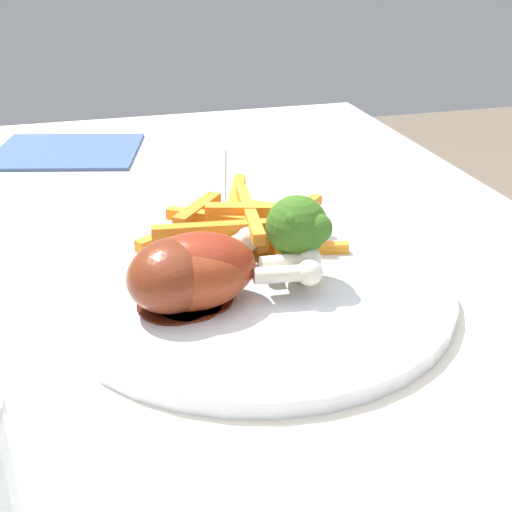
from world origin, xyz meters
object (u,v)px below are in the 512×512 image
object	(u,v)px
carrot_fries_pile	(242,226)
chicken_drumstick_far	(178,273)
chicken_drumstick_extra	(202,269)
fork	(220,173)
chicken_drumstick_near	(195,277)
dinner_plate	(256,287)
dining_table	(218,398)
broccoli_floret_front	(298,228)

from	to	relation	value
carrot_fries_pile	chicken_drumstick_far	bearing A→B (deg)	-40.41
chicken_drumstick_extra	fork	xyz separation A→B (m)	(-0.29, 0.08, -0.03)
chicken_drumstick_near	chicken_drumstick_far	world-z (taller)	chicken_drumstick_far
chicken_drumstick_near	dinner_plate	bearing A→B (deg)	117.70
chicken_drumstick_extra	fork	distance (m)	0.30
dining_table	chicken_drumstick_near	size ratio (longest dim) A/B	7.32
chicken_drumstick_far	fork	xyz separation A→B (m)	(-0.29, 0.09, -0.03)
chicken_drumstick_far	fork	world-z (taller)	chicken_drumstick_far
chicken_drumstick_far	chicken_drumstick_extra	distance (m)	0.02
carrot_fries_pile	chicken_drumstick_far	world-z (taller)	chicken_drumstick_far
dining_table	chicken_drumstick_extra	size ratio (longest dim) A/B	7.52
chicken_drumstick_far	dining_table	bearing A→B (deg)	149.75
dining_table	carrot_fries_pile	bearing A→B (deg)	108.65
chicken_drumstick_extra	dining_table	bearing A→B (deg)	161.39
chicken_drumstick_far	chicken_drumstick_extra	size ratio (longest dim) A/B	0.90
dining_table	chicken_drumstick_near	distance (m)	0.18
dinner_plate	chicken_drumstick_near	bearing A→B (deg)	-62.30
carrot_fries_pile	chicken_drumstick_extra	size ratio (longest dim) A/B	1.30
dining_table	carrot_fries_pile	world-z (taller)	carrot_fries_pile
dinner_plate	broccoli_floret_front	size ratio (longest dim) A/B	4.51
fork	dinner_plate	bearing A→B (deg)	-173.56
dining_table	chicken_drumstick_near	bearing A→B (deg)	-21.01
chicken_drumstick_far	fork	size ratio (longest dim) A/B	0.63
chicken_drumstick_near	chicken_drumstick_far	distance (m)	0.01
broccoli_floret_front	fork	size ratio (longest dim) A/B	0.34
chicken_drumstick_extra	broccoli_floret_front	bearing A→B (deg)	99.80
dinner_plate	chicken_drumstick_near	xyz separation A→B (m)	(0.03, -0.05, 0.03)
dinner_plate	broccoli_floret_front	xyz separation A→B (m)	(0.01, 0.03, 0.05)
chicken_drumstick_extra	fork	size ratio (longest dim) A/B	0.70
dining_table	broccoli_floret_front	distance (m)	0.20
dinner_plate	carrot_fries_pile	distance (m)	0.06
chicken_drumstick_near	chicken_drumstick_extra	size ratio (longest dim) A/B	1.03
broccoli_floret_front	chicken_drumstick_far	bearing A→B (deg)	-81.27
dinner_plate	broccoli_floret_front	world-z (taller)	broccoli_floret_front
carrot_fries_pile	chicken_drumstick_near	bearing A→B (deg)	-33.11
chicken_drumstick_near	chicken_drumstick_far	xyz separation A→B (m)	(-0.01, -0.01, 0.00)
fork	dining_table	bearing A→B (deg)	179.62
broccoli_floret_front	chicken_drumstick_far	xyz separation A→B (m)	(0.01, -0.09, -0.02)
dinner_plate	fork	size ratio (longest dim) A/B	1.55
broccoli_floret_front	chicken_drumstick_far	distance (m)	0.09
dining_table	carrot_fries_pile	xyz separation A→B (m)	(-0.01, 0.03, 0.16)
fork	broccoli_floret_front	bearing A→B (deg)	-167.19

